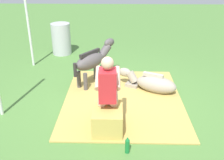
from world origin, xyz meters
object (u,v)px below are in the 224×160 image
hay_bale (108,120)px  pony_lying (152,83)px  tent_pole_right (28,21)px  person_seated (108,89)px  pony_standing (93,60)px  water_barrel (61,39)px  soda_bottle (127,145)px

hay_bale → pony_lying: 1.71m
pony_lying → tent_pole_right: 3.49m
hay_bale → tent_pole_right: size_ratio=0.26×
hay_bale → person_seated: (0.16, 0.00, 0.50)m
pony_standing → pony_lying: (-0.34, -1.29, -0.38)m
water_barrel → tent_pole_right: 1.35m
hay_bale → pony_standing: size_ratio=0.54×
hay_bale → pony_standing: (1.79, 0.40, 0.36)m
soda_bottle → pony_lying: bearing=-16.1°
hay_bale → water_barrel: 4.15m
pony_lying → tent_pole_right: (1.43, 3.02, 1.00)m
person_seated → pony_standing: size_ratio=1.12×
soda_bottle → water_barrel: 4.79m
pony_lying → pony_standing: bearing=75.4°
hay_bale → pony_lying: size_ratio=0.47×
hay_bale → soda_bottle: (-0.56, -0.31, -0.07)m
water_barrel → tent_pole_right: (-0.96, 0.59, 0.74)m
pony_lying → tent_pole_right: bearing=64.6°
pony_standing → pony_lying: size_ratio=0.87×
hay_bale → pony_lying: bearing=-31.5°
hay_bale → person_seated: 0.52m
water_barrel → tent_pole_right: bearing=148.3°
hay_bale → pony_lying: (1.46, -0.89, -0.02)m
pony_standing → water_barrel: size_ratio=1.26×
pony_lying → person_seated: bearing=145.4°
hay_bale → pony_standing: 1.87m
tent_pole_right → pony_lying: bearing=-115.4°
person_seated → tent_pole_right: 3.49m
pony_standing → soda_bottle: pony_standing is taller
soda_bottle → person_seated: bearing=23.8°
soda_bottle → water_barrel: (4.40, 1.84, 0.32)m
tent_pole_right → soda_bottle: bearing=-144.7°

